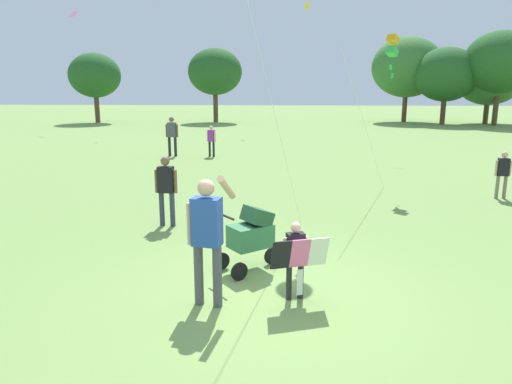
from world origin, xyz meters
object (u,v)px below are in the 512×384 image
object	(u,v)px
person_adult_flyer	(207,231)
stroller	(252,233)
person_couple_left	(503,171)
person_kid_running	(166,186)
kite_orange_delta	(392,47)
person_red_shirt	(172,133)
person_sitting_far	(211,138)
child_with_butterfly_kite	(296,254)

from	to	relation	value
person_adult_flyer	stroller	bearing A→B (deg)	68.63
person_couple_left	person_kid_running	size ratio (longest dim) A/B	0.84
kite_orange_delta	person_red_shirt	world-z (taller)	kite_orange_delta
stroller	kite_orange_delta	bearing A→B (deg)	61.57
person_sitting_far	stroller	bearing A→B (deg)	-78.82
person_sitting_far	person_couple_left	distance (m)	10.82
person_couple_left	person_adult_flyer	bearing A→B (deg)	-136.00
child_with_butterfly_kite	person_red_shirt	world-z (taller)	person_red_shirt
kite_orange_delta	person_sitting_far	world-z (taller)	kite_orange_delta
person_kid_running	stroller	bearing A→B (deg)	-50.27
person_kid_running	person_sitting_far	bearing A→B (deg)	92.72
stroller	person_red_shirt	xyz separation A→B (m)	(-3.95, 11.89, 0.33)
person_red_shirt	person_couple_left	distance (m)	12.13
person_adult_flyer	person_sitting_far	xyz separation A→B (m)	(-1.85, 13.14, -0.29)
stroller	person_sitting_far	bearing A→B (deg)	101.18
person_adult_flyer	person_sitting_far	world-z (taller)	person_adult_flyer
person_adult_flyer	person_kid_running	xyz separation A→B (m)	(-1.39, 3.55, -0.18)
child_with_butterfly_kite	person_red_shirt	distance (m)	13.76
child_with_butterfly_kite	person_couple_left	size ratio (longest dim) A/B	0.90
child_with_butterfly_kite	person_sitting_far	xyz separation A→B (m)	(-3.01, 12.93, 0.08)
person_adult_flyer	kite_orange_delta	xyz separation A→B (m)	(3.87, 7.51, 2.81)
person_adult_flyer	person_kid_running	bearing A→B (deg)	111.44
kite_orange_delta	person_red_shirt	xyz separation A→B (m)	(-7.33, 5.66, -2.90)
person_couple_left	stroller	bearing A→B (deg)	-140.10
child_with_butterfly_kite	kite_orange_delta	world-z (taller)	kite_orange_delta
person_red_shirt	stroller	bearing A→B (deg)	-71.63
person_red_shirt	person_kid_running	xyz separation A→B (m)	(2.06, -9.62, -0.08)
stroller	kite_orange_delta	size ratio (longest dim) A/B	0.25
stroller	person_kid_running	size ratio (longest dim) A/B	0.71
person_adult_flyer	stroller	world-z (taller)	person_adult_flyer
person_couple_left	person_kid_running	xyz separation A→B (m)	(-7.99, -2.83, 0.14)
person_red_shirt	person_sitting_far	bearing A→B (deg)	-0.98
person_adult_flyer	person_couple_left	distance (m)	9.18
stroller	child_with_butterfly_kite	bearing A→B (deg)	-58.02
person_red_shirt	person_couple_left	size ratio (longest dim) A/B	1.31
child_with_butterfly_kite	person_kid_running	distance (m)	4.21
child_with_butterfly_kite	person_red_shirt	size ratio (longest dim) A/B	0.69
stroller	person_sitting_far	world-z (taller)	person_sitting_far
stroller	person_couple_left	world-z (taller)	person_couple_left
stroller	person_couple_left	distance (m)	7.95
child_with_butterfly_kite	stroller	distance (m)	1.25
stroller	person_couple_left	xyz separation A→B (m)	(6.10, 5.10, 0.11)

